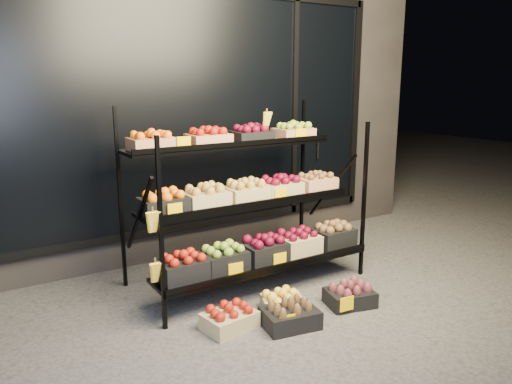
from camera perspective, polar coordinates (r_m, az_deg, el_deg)
ground at (r=4.36m, az=3.50°, el=-12.85°), size 24.00×24.00×0.00m
building at (r=6.21m, az=-10.59°, el=11.38°), size 6.00×2.08×3.50m
display_rack at (r=4.56m, az=-0.92°, el=-1.15°), size 2.18×1.02×1.69m
tag_floor_a at (r=3.90m, az=3.61°, el=-15.18°), size 0.13×0.01×0.12m
tag_floor_b at (r=4.24m, az=10.32°, el=-12.95°), size 0.13×0.01×0.12m
floor_crate_left at (r=3.97m, az=-3.07°, el=-14.13°), size 0.42×0.34×0.20m
floor_crate_midleft at (r=4.00m, az=3.92°, el=-13.82°), size 0.47×0.38×0.21m
floor_crate_midright at (r=4.25m, az=3.05°, el=-12.33°), size 0.40×0.35×0.18m
floor_crate_right at (r=4.40m, az=10.68°, el=-11.47°), size 0.45×0.38×0.20m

